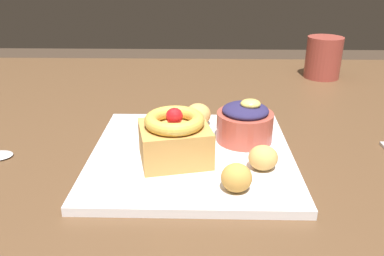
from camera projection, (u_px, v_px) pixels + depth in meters
name	position (u px, v px, depth m)	size (l,w,h in m)	color
dining_table	(158.00, 182.00, 0.67)	(1.40, 1.07, 0.73)	brown
front_plate	(192.00, 155.00, 0.57)	(0.29, 0.29, 0.01)	white
cake_slice	(175.00, 138.00, 0.53)	(0.11, 0.10, 0.08)	#C68E47
berry_ramekin	(245.00, 122.00, 0.59)	(0.08, 0.08, 0.07)	#B24C3D
fritter_front	(198.00, 115.00, 0.65)	(0.04, 0.04, 0.04)	tan
fritter_middle	(263.00, 158.00, 0.52)	(0.04, 0.04, 0.03)	tan
fritter_back	(236.00, 178.00, 0.47)	(0.04, 0.04, 0.03)	gold
coffee_mug	(323.00, 58.00, 0.94)	(0.08, 0.08, 0.10)	#993D33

